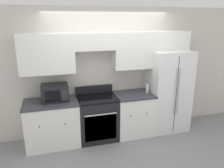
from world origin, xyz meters
TOP-DOWN VIEW (x-y plane):
  - ground_plane at (0.00, 0.00)m, footprint 12.00×12.00m
  - wall_back at (0.02, 0.59)m, footprint 8.00×0.39m
  - lower_cabinets_left at (-1.19, 0.31)m, footprint 1.01×0.64m
  - lower_cabinets_right at (0.46, 0.31)m, footprint 0.79×0.64m
  - oven_range at (-0.31, 0.31)m, footprint 0.77×0.65m
  - refrigerator at (1.26, 0.39)m, footprint 0.83×0.81m
  - microwave at (-1.10, 0.37)m, footprint 0.49×0.38m
  - bottle at (0.76, 0.30)m, footprint 0.06×0.06m

SIDE VIEW (x-z plane):
  - ground_plane at x=0.00m, z-range 0.00..0.00m
  - lower_cabinets_left at x=-1.19m, z-range 0.00..0.88m
  - lower_cabinets_right at x=0.46m, z-range 0.00..0.88m
  - oven_range at x=-0.31m, z-range -0.07..0.97m
  - refrigerator at x=1.26m, z-range 0.00..1.74m
  - bottle at x=0.76m, z-range 0.86..1.10m
  - microwave at x=-1.10m, z-range 0.88..1.19m
  - wall_back at x=0.02m, z-range 0.17..2.77m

